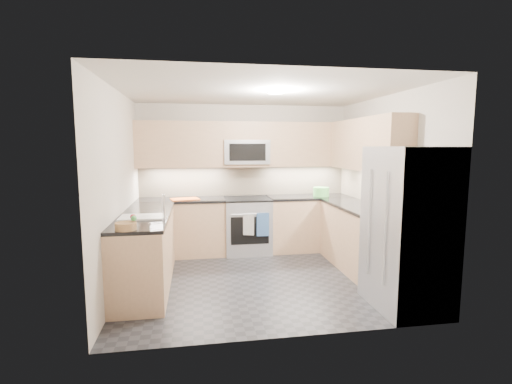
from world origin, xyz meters
name	(u,v)px	position (x,y,z in m)	size (l,w,h in m)	color
floor	(260,278)	(0.00, 0.00, 0.00)	(3.60, 3.20, 0.00)	#232328
ceiling	(260,92)	(0.00, 0.00, 2.50)	(3.60, 3.20, 0.02)	beige
wall_back	(244,178)	(0.00, 1.60, 1.25)	(3.60, 0.02, 2.50)	#BCB2A4
wall_front	(291,208)	(0.00, -1.60, 1.25)	(3.60, 0.02, 2.50)	#BCB2A4
wall_left	(119,190)	(-1.80, 0.00, 1.25)	(0.02, 3.20, 2.50)	#BCB2A4
wall_right	(386,185)	(1.80, 0.00, 1.25)	(0.02, 3.20, 2.50)	#BCB2A4
base_cab_back_left	(182,228)	(-1.09, 1.30, 0.45)	(1.42, 0.60, 0.90)	tan
base_cab_back_right	(309,224)	(1.09, 1.30, 0.45)	(1.42, 0.60, 0.90)	tan
base_cab_right	(359,239)	(1.50, 0.15, 0.45)	(0.60, 1.70, 0.90)	tan
base_cab_peninsula	(146,251)	(-1.50, 0.00, 0.45)	(0.60, 2.00, 0.90)	tan
countertop_back_left	(181,200)	(-1.09, 1.30, 0.92)	(1.42, 0.63, 0.04)	black
countertop_back_right	(309,197)	(1.09, 1.30, 0.92)	(1.42, 0.63, 0.04)	black
countertop_right	(360,207)	(1.50, 0.15, 0.92)	(0.63, 1.70, 0.04)	black
countertop_peninsula	(145,216)	(-1.50, 0.00, 0.92)	(0.63, 2.00, 0.04)	black
upper_cab_back	(246,145)	(0.00, 1.43, 1.83)	(3.60, 0.35, 0.75)	tan
upper_cab_right	(367,144)	(1.62, 0.28, 1.83)	(0.35, 1.95, 0.75)	tan
backsplash_back	(245,181)	(0.00, 1.60, 1.20)	(3.60, 0.01, 0.51)	tan
backsplash_right	(371,186)	(1.80, 0.45, 1.20)	(0.01, 2.30, 0.51)	tan
gas_range	(247,226)	(0.00, 1.28, 0.46)	(0.76, 0.65, 0.91)	#ADAEB5
range_cooktop	(247,199)	(0.00, 1.28, 0.92)	(0.76, 0.65, 0.03)	black
oven_door_glass	(250,231)	(0.00, 0.95, 0.45)	(0.62, 0.02, 0.45)	black
oven_handle	(250,214)	(0.00, 0.93, 0.72)	(0.02, 0.02, 0.60)	#B2B5BA
microwave	(246,152)	(0.00, 1.40, 1.70)	(0.76, 0.40, 0.40)	gray
microwave_door	(248,152)	(0.00, 1.20, 1.70)	(0.60, 0.01, 0.28)	black
refrigerator	(408,229)	(1.45, -1.15, 0.90)	(0.70, 0.90, 1.80)	#A8ABB0
fridge_handle_left	(385,229)	(1.08, -1.33, 0.95)	(0.02, 0.02, 1.20)	#B2B5BA
fridge_handle_right	(369,222)	(1.08, -0.97, 0.95)	(0.02, 0.02, 1.20)	#B2B5BA
sink_basin	(142,223)	(-1.50, -0.25, 0.88)	(0.52, 0.38, 0.16)	white
faucet	(164,206)	(-1.24, -0.25, 1.08)	(0.03, 0.03, 0.28)	silver
utensil_bowl	(321,192)	(1.28, 1.23, 1.02)	(0.27, 0.27, 0.16)	#55B54D
cutting_board	(185,199)	(-1.02, 1.22, 0.95)	(0.44, 0.31, 0.01)	#C04A12
fruit_basket	(126,226)	(-1.57, -0.89, 0.98)	(0.22, 0.22, 0.08)	#997147
fruit_apple	(133,217)	(-1.51, -0.79, 1.05)	(0.06, 0.06, 0.06)	maroon
fruit_pear	(134,218)	(-1.50, -0.86, 1.05)	(0.06, 0.06, 0.06)	#4DB453
dish_towel_check	(249,225)	(-0.03, 0.91, 0.55)	(0.17, 0.01, 0.33)	silver
dish_towel_blue	(263,225)	(0.20, 0.91, 0.55)	(0.20, 0.02, 0.38)	#32558A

